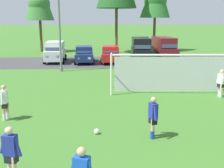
{
  "coord_description": "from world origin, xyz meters",
  "views": [
    {
      "loc": [
        -1.33,
        -3.1,
        4.53
      ],
      "look_at": [
        -0.58,
        10.0,
        1.49
      ],
      "focal_mm": 45.28,
      "sensor_mm": 36.0,
      "label": 1
    }
  ],
  "objects": [
    {
      "name": "player_winger_right",
      "position": [
        0.83,
        7.07,
        0.82
      ],
      "size": [
        0.33,
        0.75,
        1.64
      ],
      "color": "tan",
      "rests_on": "ground"
    },
    {
      "name": "player_striker_near",
      "position": [
        -5.49,
        9.43,
        0.82
      ],
      "size": [
        0.25,
        0.73,
        1.64
      ],
      "color": "tan",
      "rests_on": "ground"
    },
    {
      "name": "parking_lot_strip",
      "position": [
        0.0,
        27.0,
        0.0
      ],
      "size": [
        52.0,
        8.4,
        0.01
      ],
      "primitive_type": "cube",
      "color": "#3D3D3F",
      "rests_on": "ground"
    },
    {
      "name": "ground_plane",
      "position": [
        0.0,
        15.0,
        0.0
      ],
      "size": [
        400.0,
        400.0,
        0.0
      ],
      "primitive_type": "plane",
      "color": "#3D7028"
    },
    {
      "name": "parked_car_slot_center_left",
      "position": [
        0.2,
        26.37,
        0.88
      ],
      "size": [
        2.22,
        4.29,
        1.72
      ],
      "color": "red",
      "rests_on": "ground"
    },
    {
      "name": "soccer_goal",
      "position": [
        3.28,
        13.99,
        1.29
      ],
      "size": [
        7.53,
        2.42,
        2.57
      ],
      "color": "white",
      "rests_on": "ground"
    },
    {
      "name": "parked_car_slot_far_left",
      "position": [
        -5.67,
        27.28,
        1.11
      ],
      "size": [
        2.23,
        4.65,
        2.16
      ],
      "color": "silver",
      "rests_on": "ground"
    },
    {
      "name": "street_lamp",
      "position": [
        -4.23,
        21.68,
        3.97
      ],
      "size": [
        2.0,
        0.32,
        7.67
      ],
      "color": "slate",
      "rests_on": "ground"
    },
    {
      "name": "player_winger_left",
      "position": [
        6.0,
        12.68,
        0.82
      ],
      "size": [
        0.39,
        0.72,
        1.64
      ],
      "color": "beige",
      "rests_on": "ground"
    },
    {
      "name": "parked_car_slot_center_right",
      "position": [
        6.27,
        28.14,
        1.34
      ],
      "size": [
        2.4,
        4.9,
        2.52
      ],
      "color": "maroon",
      "rests_on": "ground"
    },
    {
      "name": "player_defender_far",
      "position": [
        -3.75,
        4.31,
        0.82
      ],
      "size": [
        0.71,
        0.35,
        1.64
      ],
      "color": "beige",
      "rests_on": "ground"
    },
    {
      "name": "soccer_ball",
      "position": [
        -1.34,
        7.53,
        0.11
      ],
      "size": [
        0.22,
        0.22,
        0.22
      ],
      "color": "white",
      "rests_on": "ground"
    },
    {
      "name": "parked_car_slot_center",
      "position": [
        3.57,
        27.36,
        1.34
      ],
      "size": [
        2.47,
        4.93,
        2.52
      ],
      "color": "black",
      "rests_on": "ground"
    },
    {
      "name": "parked_car_slot_left",
      "position": [
        -2.57,
        26.49,
        0.88
      ],
      "size": [
        2.2,
        4.29,
        1.72
      ],
      "color": "navy",
      "rests_on": "ground"
    }
  ]
}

